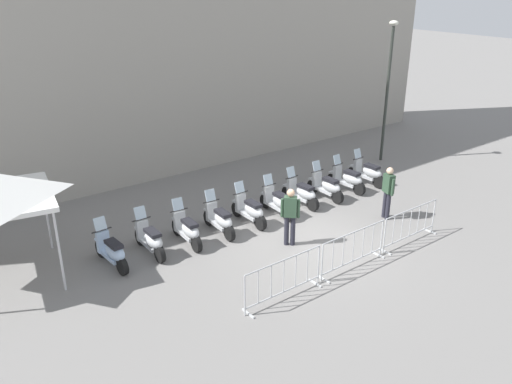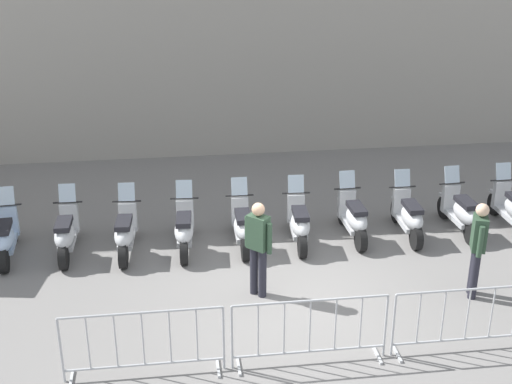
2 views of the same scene
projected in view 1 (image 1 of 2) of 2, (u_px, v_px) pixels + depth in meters
ground_plane at (309, 243)px, 14.73m from camera, size 120.00×120.00×0.00m
building_facade at (157, 20)px, 18.91m from camera, size 28.01×7.03×11.54m
motorcycle_0 at (112, 251)px, 13.36m from camera, size 0.71×1.71×1.24m
motorcycle_1 at (150, 240)px, 13.98m from camera, size 0.62×1.72×1.24m
motorcycle_2 at (187, 230)px, 14.53m from camera, size 0.57×1.73×1.24m
motorcycle_3 at (220, 220)px, 15.16m from camera, size 0.57×1.73×1.24m
motorcycle_4 at (250, 210)px, 15.79m from camera, size 0.63×1.72×1.24m
motorcycle_5 at (278, 202)px, 16.40m from camera, size 0.58×1.72×1.24m
motorcycle_6 at (302, 193)px, 17.11m from camera, size 0.68×1.71×1.24m
motorcycle_7 at (327, 186)px, 17.68m from camera, size 0.63×1.72×1.24m
motorcycle_8 at (348, 179)px, 18.36m from camera, size 0.70×1.71×1.24m
motorcycle_9 at (368, 172)px, 19.01m from camera, size 0.66×1.72×1.24m
barrier_segment_0 at (284, 279)px, 11.94m from camera, size 2.28×0.79×1.07m
barrier_segment_1 at (353, 250)px, 13.29m from camera, size 2.28×0.79×1.07m
barrier_segment_2 at (410, 225)px, 14.64m from camera, size 2.28×0.79×1.07m
street_lamp at (388, 79)px, 20.53m from camera, size 0.36×0.36×5.72m
officer_near_row_end at (290, 214)px, 14.30m from camera, size 0.47×0.39×1.73m
officer_mid_plaza at (388, 190)px, 15.98m from camera, size 0.27×0.55×1.73m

